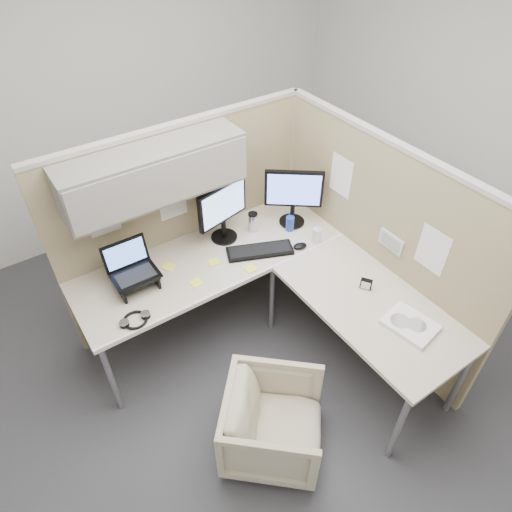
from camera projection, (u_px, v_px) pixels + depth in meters
ground at (263, 361)px, 3.51m from camera, size 4.50×4.50×0.00m
partition_back at (173, 201)px, 3.21m from camera, size 2.00×0.36×1.63m
partition_right at (372, 242)px, 3.31m from camera, size 0.07×2.03×1.63m
desk at (269, 282)px, 3.19m from camera, size 2.00×1.98×0.73m
office_chair at (273, 420)px, 2.82m from camera, size 0.80×0.81×0.60m
monitor_left at (223, 208)px, 3.30m from camera, size 0.44×0.20×0.47m
monitor_right at (294, 193)px, 3.45m from camera, size 0.37×0.30×0.47m
laptop_station at (133, 272)px, 3.02m from camera, size 0.30×0.26×0.31m
keyboard at (260, 251)px, 3.35m from camera, size 0.51×0.34×0.02m
mouse at (300, 246)px, 3.38m from camera, size 0.12×0.09×0.04m
travel_mug at (253, 222)px, 3.50m from camera, size 0.07×0.07×0.16m
soda_can_green at (317, 235)px, 3.41m from camera, size 0.07×0.07×0.12m
soda_can_silver at (290, 223)px, 3.52m from camera, size 0.07×0.07×0.12m
sticky_note_d at (214, 262)px, 3.27m from camera, size 0.08×0.08×0.01m
sticky_note_b at (250, 269)px, 3.22m from camera, size 0.08×0.08×0.01m
sticky_note_a at (196, 283)px, 3.11m from camera, size 0.08×0.08×0.01m
sticky_note_c at (168, 267)px, 3.23m from camera, size 0.10×0.10×0.01m
headphones at (135, 320)px, 2.85m from camera, size 0.20×0.17×0.03m
paper_stack at (410, 325)px, 2.82m from camera, size 0.29×0.34×0.03m
desk_clock at (366, 284)px, 3.05m from camera, size 0.07×0.08×0.08m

